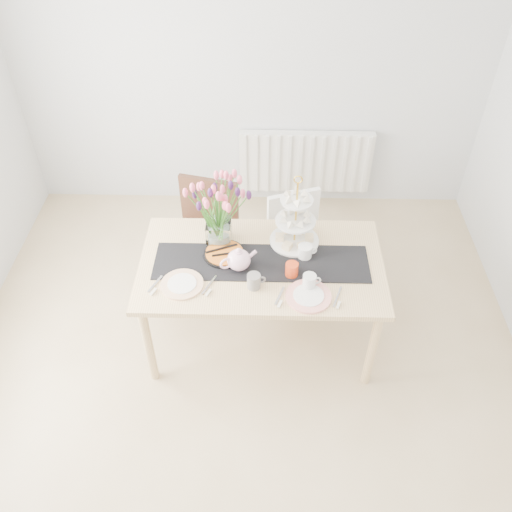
{
  "coord_description": "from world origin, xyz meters",
  "views": [
    {
      "loc": [
        0.15,
        -2.02,
        3.19
      ],
      "look_at": [
        0.09,
        0.48,
        0.86
      ],
      "focal_mm": 38.0,
      "sensor_mm": 36.0,
      "label": 1
    }
  ],
  "objects_px": {
    "cake_stand": "(295,226)",
    "plate_right": "(308,296)",
    "chair_white": "(297,238)",
    "plate_left": "(182,284)",
    "tart_tin": "(224,254)",
    "tulip_vase": "(217,202)",
    "mug_grey": "(254,281)",
    "cream_jug": "(305,252)",
    "mug_orange": "(292,270)",
    "teapot": "(239,260)",
    "dining_table": "(261,271)",
    "chair_brown": "(206,229)",
    "mug_white": "(309,282)",
    "radiator": "(305,162)"
  },
  "relations": [
    {
      "from": "cake_stand",
      "to": "plate_right",
      "type": "relative_size",
      "value": 1.74
    },
    {
      "from": "dining_table",
      "to": "mug_orange",
      "type": "xyz_separation_m",
      "value": [
        0.19,
        -0.11,
        0.13
      ]
    },
    {
      "from": "chair_white",
      "to": "teapot",
      "type": "relative_size",
      "value": 3.39
    },
    {
      "from": "chair_brown",
      "to": "plate_left",
      "type": "height_order",
      "value": "chair_brown"
    },
    {
      "from": "plate_left",
      "to": "tart_tin",
      "type": "bearing_deg",
      "value": 48.23
    },
    {
      "from": "radiator",
      "to": "dining_table",
      "type": "bearing_deg",
      "value": -102.75
    },
    {
      "from": "tart_tin",
      "to": "mug_orange",
      "type": "relative_size",
      "value": 2.84
    },
    {
      "from": "chair_white",
      "to": "teapot",
      "type": "bearing_deg",
      "value": -142.68
    },
    {
      "from": "tulip_vase",
      "to": "dining_table",
      "type": "bearing_deg",
      "value": -35.39
    },
    {
      "from": "chair_white",
      "to": "tulip_vase",
      "type": "bearing_deg",
      "value": -166.22
    },
    {
      "from": "mug_orange",
      "to": "plate_right",
      "type": "bearing_deg",
      "value": -114.04
    },
    {
      "from": "cake_stand",
      "to": "plate_left",
      "type": "height_order",
      "value": "cake_stand"
    },
    {
      "from": "teapot",
      "to": "tart_tin",
      "type": "bearing_deg",
      "value": 106.12
    },
    {
      "from": "cake_stand",
      "to": "tart_tin",
      "type": "bearing_deg",
      "value": -162.65
    },
    {
      "from": "radiator",
      "to": "plate_right",
      "type": "xyz_separation_m",
      "value": [
        -0.08,
        -1.96,
        0.31
      ]
    },
    {
      "from": "chair_brown",
      "to": "cake_stand",
      "type": "height_order",
      "value": "cake_stand"
    },
    {
      "from": "plate_left",
      "to": "dining_table",
      "type": "bearing_deg",
      "value": 23.41
    },
    {
      "from": "tulip_vase",
      "to": "teapot",
      "type": "xyz_separation_m",
      "value": [
        0.15,
        -0.26,
        -0.26
      ]
    },
    {
      "from": "tulip_vase",
      "to": "plate_left",
      "type": "bearing_deg",
      "value": -115.98
    },
    {
      "from": "tulip_vase",
      "to": "plate_right",
      "type": "relative_size",
      "value": 2.16
    },
    {
      "from": "tulip_vase",
      "to": "cake_stand",
      "type": "height_order",
      "value": "tulip_vase"
    },
    {
      "from": "cream_jug",
      "to": "mug_orange",
      "type": "height_order",
      "value": "mug_orange"
    },
    {
      "from": "radiator",
      "to": "chair_white",
      "type": "height_order",
      "value": "chair_white"
    },
    {
      "from": "chair_brown",
      "to": "teapot",
      "type": "xyz_separation_m",
      "value": [
        0.29,
        -0.65,
        0.29
      ]
    },
    {
      "from": "radiator",
      "to": "dining_table",
      "type": "relative_size",
      "value": 0.75
    },
    {
      "from": "cake_stand",
      "to": "mug_white",
      "type": "bearing_deg",
      "value": -79.32
    },
    {
      "from": "chair_brown",
      "to": "tulip_vase",
      "type": "xyz_separation_m",
      "value": [
        0.14,
        -0.39,
        0.55
      ]
    },
    {
      "from": "radiator",
      "to": "mug_grey",
      "type": "bearing_deg",
      "value": -102.57
    },
    {
      "from": "dining_table",
      "to": "cake_stand",
      "type": "distance_m",
      "value": 0.37
    },
    {
      "from": "chair_brown",
      "to": "mug_orange",
      "type": "bearing_deg",
      "value": -34.63
    },
    {
      "from": "cake_stand",
      "to": "cream_jug",
      "type": "xyz_separation_m",
      "value": [
        0.06,
        -0.14,
        -0.09
      ]
    },
    {
      "from": "chair_white",
      "to": "cake_stand",
      "type": "xyz_separation_m",
      "value": [
        -0.05,
        -0.36,
        0.41
      ]
    },
    {
      "from": "teapot",
      "to": "plate_right",
      "type": "relative_size",
      "value": 0.86
    },
    {
      "from": "plate_left",
      "to": "teapot",
      "type": "bearing_deg",
      "value": 24.3
    },
    {
      "from": "dining_table",
      "to": "cream_jug",
      "type": "height_order",
      "value": "cream_jug"
    },
    {
      "from": "teapot",
      "to": "plate_left",
      "type": "relative_size",
      "value": 0.9
    },
    {
      "from": "dining_table",
      "to": "teapot",
      "type": "distance_m",
      "value": 0.22
    },
    {
      "from": "chair_white",
      "to": "mug_grey",
      "type": "relative_size",
      "value": 8.21
    },
    {
      "from": "cream_jug",
      "to": "mug_grey",
      "type": "distance_m",
      "value": 0.43
    },
    {
      "from": "dining_table",
      "to": "chair_white",
      "type": "bearing_deg",
      "value": 64.91
    },
    {
      "from": "tulip_vase",
      "to": "tart_tin",
      "type": "relative_size",
      "value": 2.19
    },
    {
      "from": "chair_brown",
      "to": "plate_right",
      "type": "xyz_separation_m",
      "value": [
        0.73,
        -0.89,
        0.22
      ]
    },
    {
      "from": "dining_table",
      "to": "tulip_vase",
      "type": "xyz_separation_m",
      "value": [
        -0.29,
        0.21,
        0.41
      ]
    },
    {
      "from": "cream_jug",
      "to": "plate_left",
      "type": "height_order",
      "value": "cream_jug"
    },
    {
      "from": "chair_white",
      "to": "cake_stand",
      "type": "bearing_deg",
      "value": -116.68
    },
    {
      "from": "cake_stand",
      "to": "tart_tin",
      "type": "relative_size",
      "value": 1.76
    },
    {
      "from": "radiator",
      "to": "mug_white",
      "type": "relative_size",
      "value": 11.92
    },
    {
      "from": "chair_brown",
      "to": "mug_grey",
      "type": "distance_m",
      "value": 0.94
    },
    {
      "from": "mug_white",
      "to": "mug_orange",
      "type": "height_order",
      "value": "mug_white"
    },
    {
      "from": "mug_orange",
      "to": "plate_right",
      "type": "distance_m",
      "value": 0.21
    }
  ]
}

